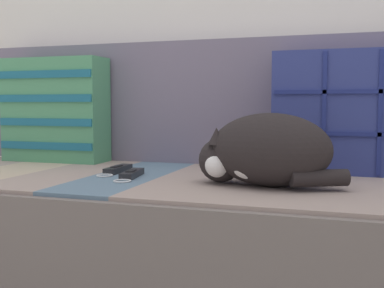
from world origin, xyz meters
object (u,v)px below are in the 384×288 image
at_px(sleeping_cat, 263,152).
at_px(game_remote_near, 131,174).
at_px(throw_pillow_quilted, 352,112).
at_px(game_remote_far, 117,170).
at_px(throw_pillow_striped, 55,110).
at_px(couch, 233,244).

relative_size(sleeping_cat, game_remote_near, 2.06).
distance_m(throw_pillow_quilted, sleeping_cat, 0.39).
relative_size(throw_pillow_quilted, game_remote_far, 2.46).
bearing_deg(sleeping_cat, throw_pillow_striped, 159.51).
height_order(throw_pillow_quilted, game_remote_near, throw_pillow_quilted).
distance_m(couch, game_remote_near, 0.36).
bearing_deg(game_remote_far, couch, 1.99).
xyz_separation_m(game_remote_near, game_remote_far, (-0.08, 0.08, 0.00)).
bearing_deg(game_remote_near, couch, 17.86).
distance_m(throw_pillow_striped, sleeping_cat, 0.89).
distance_m(couch, sleeping_cat, 0.33).
bearing_deg(couch, game_remote_near, -162.14).
bearing_deg(game_remote_near, game_remote_far, 137.64).
xyz_separation_m(couch, game_remote_near, (-0.28, -0.09, 0.21)).
height_order(throw_pillow_quilted, throw_pillow_striped, throw_pillow_striped).
xyz_separation_m(throw_pillow_striped, game_remote_near, (0.44, -0.28, -0.18)).
bearing_deg(throw_pillow_striped, game_remote_far, -29.82).
bearing_deg(couch, throw_pillow_striped, 165.17).
xyz_separation_m(throw_pillow_quilted, game_remote_far, (-0.68, -0.20, -0.18)).
bearing_deg(game_remote_near, sleeping_cat, -4.07).
height_order(game_remote_near, game_remote_far, same).
xyz_separation_m(couch, throw_pillow_striped, (-0.72, 0.19, 0.39)).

